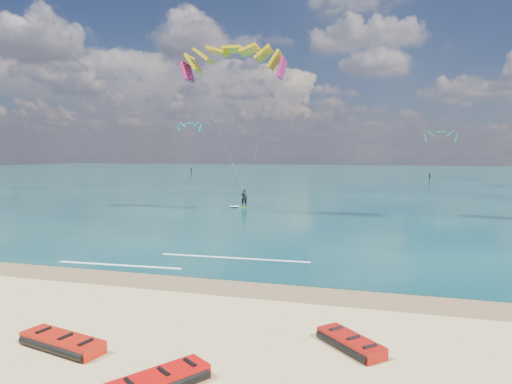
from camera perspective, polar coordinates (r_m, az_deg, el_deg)
ground at (r=56.31m, az=5.50°, el=-0.98°), size 320.00×320.00×0.00m
wet_sand_strip at (r=21.48m, az=-12.81°, el=-10.77°), size 320.00×2.40×0.01m
sea at (r=119.67m, az=11.00°, el=2.07°), size 320.00×200.00×0.04m
packed_kite_left at (r=15.34m, az=-23.02°, el=-17.55°), size 3.23×1.85×0.44m
packed_kite_mid at (r=14.52m, az=11.72°, el=-18.59°), size 2.55×2.54×0.41m
kitesurfer_main at (r=44.32m, az=-2.16°, el=8.66°), size 9.33×8.99×16.77m
shoreline_foam at (r=24.74m, az=-8.96°, el=-8.51°), size 12.75×3.67×0.01m
distant_kites at (r=102.20m, az=10.50°, el=4.83°), size 85.34×34.76×13.74m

